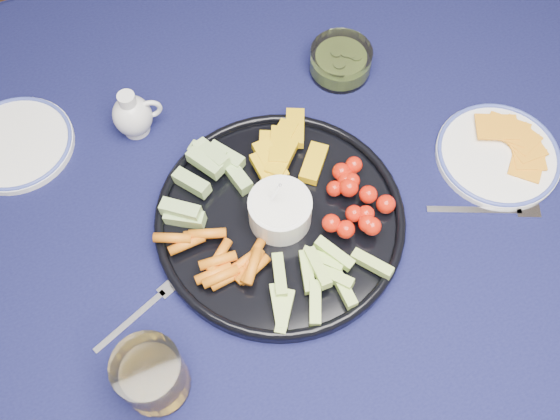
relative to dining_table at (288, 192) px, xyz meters
name	(u,v)px	position (x,y,z in m)	size (l,w,h in m)	color
dining_table	(288,192)	(0.00, 0.00, 0.00)	(1.67, 1.07, 0.75)	#4E321A
crudite_platter	(278,217)	(-0.05, -0.09, 0.11)	(0.37, 0.37, 0.12)	black
creamer_pitcher	(133,115)	(-0.20, 0.16, 0.13)	(0.08, 0.06, 0.09)	white
pickle_bowl	(340,62)	(0.16, 0.14, 0.11)	(0.10, 0.10, 0.05)	silver
cheese_plate	(499,154)	(0.31, -0.12, 0.10)	(0.20, 0.20, 0.02)	white
juice_tumbler	(153,377)	(-0.29, -0.25, 0.13)	(0.09, 0.09, 0.10)	silver
fork_left	(144,309)	(-0.28, -0.14, 0.09)	(0.14, 0.07, 0.00)	white
fork_right	(493,211)	(0.25, -0.20, 0.09)	(0.16, 0.08, 0.00)	white
side_plate_extra	(16,144)	(-0.39, 0.20, 0.10)	(0.18, 0.18, 0.02)	white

